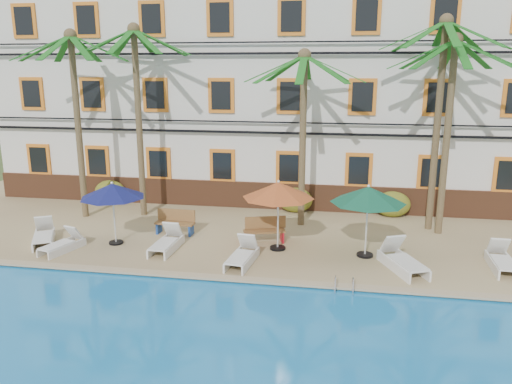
% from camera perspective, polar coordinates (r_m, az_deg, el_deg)
% --- Properties ---
extents(ground, '(100.00, 100.00, 0.00)m').
position_cam_1_polar(ground, '(16.24, -4.30, -9.31)').
color(ground, '#384C23').
rests_on(ground, ground).
extents(pool_deck, '(30.00, 12.00, 0.25)m').
position_cam_1_polar(pool_deck, '(20.78, -0.99, -3.62)').
color(pool_deck, tan).
rests_on(pool_deck, ground).
extents(pool_coping, '(30.00, 0.35, 0.06)m').
position_cam_1_polar(pool_coping, '(15.33, -5.14, -9.66)').
color(pool_coping, tan).
rests_on(pool_coping, pool_deck).
extents(hotel_building, '(25.40, 6.44, 10.22)m').
position_cam_1_polar(hotel_building, '(24.74, 1.14, 11.60)').
color(hotel_building, silver).
rests_on(hotel_building, pool_deck).
extents(palm_a, '(4.60, 4.60, 7.67)m').
position_cam_1_polar(palm_a, '(21.73, -19.91, 10.04)').
color(palm_a, brown).
rests_on(palm_a, pool_deck).
extents(palm_b, '(4.60, 4.60, 7.91)m').
position_cam_1_polar(palm_b, '(21.26, -13.41, 10.79)').
color(palm_b, brown).
rests_on(palm_b, pool_deck).
extents(palm_c, '(4.60, 4.60, 6.88)m').
position_cam_1_polar(palm_c, '(19.45, 5.43, 9.07)').
color(palm_c, brown).
rests_on(palm_c, pool_deck).
extents(palm_d, '(4.60, 4.60, 8.06)m').
position_cam_1_polar(palm_d, '(19.96, 20.28, 10.37)').
color(palm_d, brown).
rests_on(palm_d, pool_deck).
extents(palm_e, '(4.60, 4.60, 7.38)m').
position_cam_1_polar(palm_e, '(19.56, 21.26, 9.07)').
color(palm_e, brown).
rests_on(palm_e, pool_deck).
extents(shrub_left, '(1.50, 0.90, 1.10)m').
position_cam_1_polar(shrub_left, '(24.19, -16.30, 0.01)').
color(shrub_left, '#214F16').
rests_on(shrub_left, pool_deck).
extents(shrub_mid, '(1.50, 0.90, 1.10)m').
position_cam_1_polar(shrub_mid, '(21.87, 4.51, -0.91)').
color(shrub_mid, '#214F16').
rests_on(shrub_mid, pool_deck).
extents(shrub_right, '(1.50, 0.90, 1.10)m').
position_cam_1_polar(shrub_right, '(21.91, 15.33, -1.36)').
color(shrub_right, '#214F16').
rests_on(shrub_right, pool_deck).
extents(umbrella_blue, '(2.29, 2.29, 2.30)m').
position_cam_1_polar(umbrella_blue, '(18.26, -16.09, 0.11)').
color(umbrella_blue, black).
rests_on(umbrella_blue, pool_deck).
extents(umbrella_red, '(2.48, 2.48, 2.48)m').
position_cam_1_polar(umbrella_red, '(16.97, 2.56, 0.17)').
color(umbrella_red, black).
rests_on(umbrella_red, pool_deck).
extents(umbrella_green, '(2.48, 2.48, 2.48)m').
position_cam_1_polar(umbrella_green, '(16.72, 12.70, -0.37)').
color(umbrella_green, black).
rests_on(umbrella_green, pool_deck).
extents(lounger_a, '(1.49, 1.98, 0.89)m').
position_cam_1_polar(lounger_a, '(19.64, -23.10, -4.57)').
color(lounger_a, white).
rests_on(lounger_a, pool_deck).
extents(lounger_b, '(1.05, 1.76, 0.79)m').
position_cam_1_polar(lounger_b, '(18.59, -21.23, -5.54)').
color(lounger_b, white).
rests_on(lounger_b, pool_deck).
extents(lounger_c, '(0.73, 1.89, 0.88)m').
position_cam_1_polar(lounger_c, '(17.67, -10.18, -5.67)').
color(lounger_c, white).
rests_on(lounger_c, pool_deck).
extents(lounger_d, '(0.86, 1.91, 0.87)m').
position_cam_1_polar(lounger_d, '(16.25, -1.57, -7.24)').
color(lounger_d, white).
rests_on(lounger_d, pool_deck).
extents(lounger_e, '(1.49, 2.18, 0.97)m').
position_cam_1_polar(lounger_e, '(16.42, 16.36, -7.47)').
color(lounger_e, white).
rests_on(lounger_e, pool_deck).
extents(lounger_f, '(0.74, 1.88, 0.88)m').
position_cam_1_polar(lounger_f, '(17.62, 26.31, -7.03)').
color(lounger_f, white).
rests_on(lounger_f, pool_deck).
extents(bench_left, '(1.52, 0.54, 0.93)m').
position_cam_1_polar(bench_left, '(19.29, -9.19, -3.36)').
color(bench_left, olive).
rests_on(bench_left, pool_deck).
extents(bench_right, '(1.57, 0.89, 0.93)m').
position_cam_1_polar(bench_right, '(18.14, 0.93, -4.30)').
color(bench_right, olive).
rests_on(bench_right, pool_deck).
extents(pool_ladder, '(0.54, 0.74, 0.74)m').
position_cam_1_polar(pool_ladder, '(14.81, 10.01, -10.85)').
color(pool_ladder, silver).
rests_on(pool_ladder, ground).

